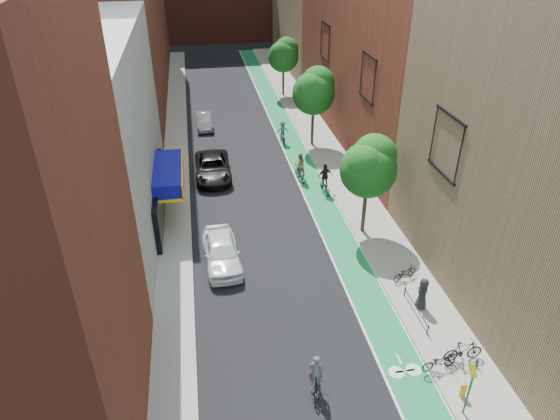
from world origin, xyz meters
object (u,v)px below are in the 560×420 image
parked_car_black (213,167)px  cyclist_lead (316,381)px  cyclist_lane_near (300,169)px  cyclist_lane_mid (325,181)px  parked_car_white (222,252)px  cyclist_lane_far (283,134)px  fire_hydrant (463,390)px  pedestrian (423,293)px  parked_car_silver (204,121)px

parked_car_black → cyclist_lead: bearing=-81.1°
cyclist_lane_near → cyclist_lane_mid: bearing=111.5°
parked_car_white → parked_car_black: size_ratio=0.86×
cyclist_lane_far → fire_hydrant: 27.85m
fire_hydrant → cyclist_lane_near: bearing=97.0°
pedestrian → parked_car_white: bearing=-95.2°
parked_car_silver → parked_car_white: bearing=-90.7°
fire_hydrant → cyclist_lead: bearing=166.9°
cyclist_lead → cyclist_lane_near: cyclist_lane_near is taller
parked_car_silver → cyclist_lane_near: 13.76m
parked_car_silver → cyclist_lane_mid: 16.35m
parked_car_white → fire_hydrant: size_ratio=6.60×
parked_car_white → fire_hydrant: bearing=-53.3°
parked_car_silver → cyclist_lane_near: cyclist_lane_near is taller
parked_car_white → parked_car_silver: parked_car_white is taller
parked_car_white → cyclist_lane_far: 17.94m
cyclist_lane_near → pedestrian: cyclist_lane_near is taller
fire_hydrant → cyclist_lane_far: bearing=95.2°
parked_car_black → parked_car_silver: parked_car_black is taller
parked_car_black → cyclist_lead: size_ratio=2.83×
cyclist_lead → pedestrian: (6.42, 4.08, 0.35)m
cyclist_lead → cyclist_lane_mid: cyclist_lane_mid is taller
parked_car_black → cyclist_lane_mid: bearing=-25.9°
cyclist_lane_far → pedestrian: (3.08, -22.29, 0.15)m
parked_car_white → cyclist_lane_near: bearing=52.9°
cyclist_lane_far → cyclist_lane_near: bearing=87.9°
parked_car_black → cyclist_lane_far: 8.46m
cyclist_lane_near → cyclist_lane_far: bearing=-100.7°
parked_car_white → cyclist_lane_mid: cyclist_lane_mid is taller
parked_car_white → cyclist_lane_mid: 10.74m
parked_car_white → fire_hydrant: 14.25m
fire_hydrant → cyclist_lane_mid: bearing=93.6°
cyclist_lead → cyclist_lane_mid: size_ratio=0.91×
parked_car_black → parked_car_silver: 10.41m
parked_car_silver → cyclist_lane_mid: cyclist_lane_mid is taller
cyclist_lane_mid → cyclist_lead: bearing=65.4°
cyclist_lane_near → parked_car_black: bearing=-25.3°
cyclist_lane_near → cyclist_lead: bearing=69.4°
parked_car_white → cyclist_lead: (3.17, -9.65, -0.16)m
parked_car_white → cyclist_lane_mid: (7.89, 7.29, 0.05)m
parked_car_silver → pedestrian: bearing=-71.3°
cyclist_lane_far → fire_hydrant: cyclist_lane_far is taller
cyclist_lane_far → cyclist_lead: bearing=80.6°
cyclist_lane_mid → fire_hydrant: (1.15, -18.31, -0.34)m
pedestrian → fire_hydrant: bearing=19.1°
parked_car_silver → fire_hydrant: 33.84m
parked_car_black → cyclist_lane_far: cyclist_lane_far is taller
parked_car_black → fire_hydrant: 23.89m
parked_car_silver → cyclist_lead: bearing=-85.0°
cyclist_lane_mid → pedestrian: (1.70, -12.86, 0.14)m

